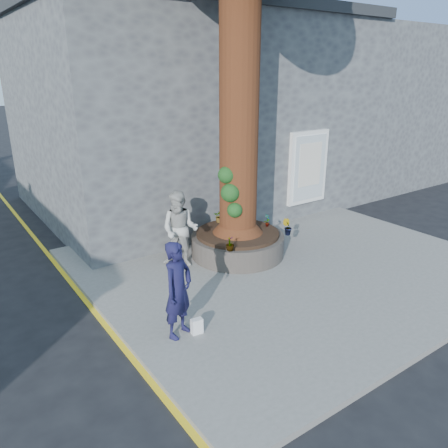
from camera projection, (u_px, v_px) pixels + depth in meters
ground at (264, 300)px, 9.02m from camera, size 120.00×120.00×0.00m
pavement at (285, 263)px, 10.59m from camera, size 9.00×8.00×0.12m
yellow_line at (104, 325)px, 8.14m from camera, size 0.10×30.00×0.01m
stone_shop at (187, 111)px, 14.87m from camera, size 10.30×8.30×6.30m
neighbour_shop at (343, 106)px, 19.27m from camera, size 6.00×8.00×6.00m
planter at (238, 243)px, 10.86m from camera, size 2.30×2.30×0.60m
man at (178, 290)px, 7.36m from camera, size 0.75×0.64×1.73m
woman at (180, 229)px, 10.05m from camera, size 1.09×1.10×1.80m
shopping_bag at (197, 326)px, 7.62m from camera, size 0.21×0.14×0.28m
plant_a at (267, 220)px, 11.07m from camera, size 0.21×0.18×0.33m
plant_b at (287, 227)px, 10.50m from camera, size 0.30×0.30×0.40m
plant_c at (230, 244)px, 9.59m from camera, size 0.22×0.22×0.33m
plant_d at (220, 216)px, 11.38m from camera, size 0.40×0.40×0.33m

